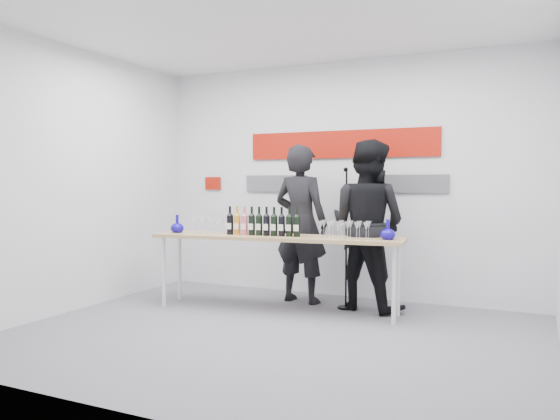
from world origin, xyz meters
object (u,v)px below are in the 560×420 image
at_px(tasting_table, 276,241).
at_px(presenter_right, 367,225).
at_px(mic_stand, 346,266).
at_px(presenter_left, 301,224).

distance_m(tasting_table, presenter_right, 1.07).
xyz_separation_m(presenter_right, mic_stand, (-0.22, -0.10, -0.48)).
xyz_separation_m(tasting_table, presenter_left, (0.07, 0.55, 0.16)).
distance_m(tasting_table, presenter_left, 0.58).
relative_size(presenter_left, mic_stand, 1.17).
bearing_deg(presenter_left, presenter_right, -172.52).
height_order(presenter_left, mic_stand, presenter_left).
bearing_deg(presenter_left, tasting_table, 90.15).
xyz_separation_m(tasting_table, mic_stand, (0.68, 0.45, -0.30)).
bearing_deg(tasting_table, mic_stand, 26.61).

